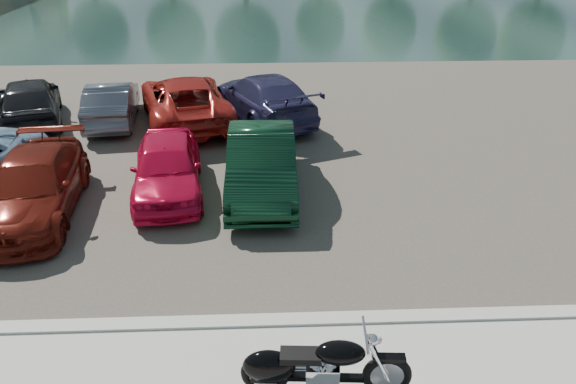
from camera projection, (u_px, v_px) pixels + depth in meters
name	position (u px, v px, depth m)	size (l,w,h in m)	color
kerb	(332.00, 321.00, 9.19)	(60.00, 0.30, 0.14)	beige
parking_lot	(299.00, 133.00, 17.27)	(60.00, 18.00, 0.04)	#48433A
river	(276.00, 2.00, 43.24)	(120.00, 40.00, 0.00)	#1B3130
motorcycle	(310.00, 367.00, 7.58)	(2.33, 0.75, 1.05)	black
car_3	(33.00, 187.00, 12.25)	(1.85, 4.56, 1.32)	#64170E
car_4	(167.00, 167.00, 13.22)	(1.58, 3.94, 1.34)	red
car_5	(262.00, 163.00, 13.24)	(1.56, 4.49, 1.48)	black
car_8	(30.00, 101.00, 17.68)	(1.76, 4.37, 1.49)	black
car_9	(112.00, 103.00, 17.79)	(1.38, 3.96, 1.30)	slate
car_10	(185.00, 100.00, 17.72)	(2.47, 5.36, 1.49)	#AB241C
car_11	(264.00, 97.00, 18.03)	(2.06, 5.07, 1.47)	#2A284E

